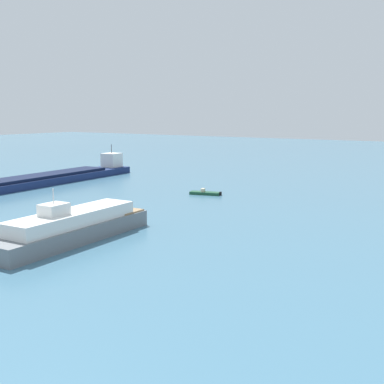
# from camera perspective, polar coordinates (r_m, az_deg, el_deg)

# --- Properties ---
(cargo_barge) EXTENTS (8.36, 38.77, 5.84)m
(cargo_barge) POSITION_cam_1_polar(r_m,az_deg,el_deg) (90.43, -15.71, 1.65)
(cargo_barge) COLOR navy
(cargo_barge) RESTS_ON ground
(small_motorboat) EXTENTS (4.91, 2.54, 0.92)m
(small_motorboat) POSITION_cam_1_polar(r_m,az_deg,el_deg) (74.41, 1.53, -0.12)
(small_motorboat) COLOR #19472D
(small_motorboat) RESTS_ON ground
(white_riverboat) EXTENTS (5.24, 18.63, 5.43)m
(white_riverboat) POSITION_cam_1_polar(r_m,az_deg,el_deg) (48.89, -13.61, -3.95)
(white_riverboat) COLOR slate
(white_riverboat) RESTS_ON ground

